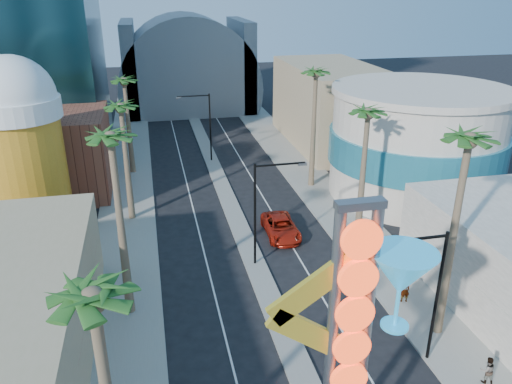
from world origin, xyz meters
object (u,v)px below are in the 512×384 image
neon_sign (370,323)px  red_pickup (281,227)px  pedestrian_a (405,290)px  pedestrian_b (487,370)px

neon_sign → red_pickup: (2.28, 21.15, -6.55)m
red_pickup → pedestrian_a: pedestrian_a is taller
pedestrian_a → pedestrian_b: size_ratio=1.12×
neon_sign → red_pickup: size_ratio=2.30×
red_pickup → pedestrian_b: bearing=-70.5°
pedestrian_a → neon_sign: bearing=63.4°
neon_sign → pedestrian_b: 10.87m
red_pickup → pedestrian_b: pedestrian_b is taller
neon_sign → pedestrian_b: bearing=17.9°
red_pickup → neon_sign: bearing=-95.0°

